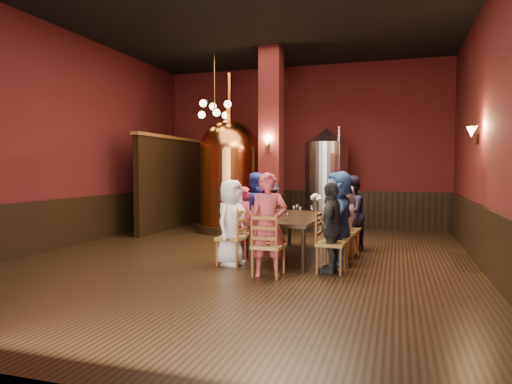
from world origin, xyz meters
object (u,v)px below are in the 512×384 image
(person_1, at_px, (246,222))
(person_0, at_px, (231,222))
(person_2, at_px, (258,212))
(copper_kettle, at_px, (229,174))
(rose_vase, at_px, (316,200))
(steel_vessel, at_px, (326,180))
(dining_table, at_px, (295,220))

(person_1, bearing_deg, person_0, 173.07)
(person_0, distance_m, person_2, 1.33)
(person_0, distance_m, copper_kettle, 4.15)
(copper_kettle, distance_m, rose_vase, 3.21)
(person_1, xyz_separation_m, rose_vase, (1.07, 1.28, 0.35))
(steel_vessel, bearing_deg, rose_vase, -85.72)
(person_1, bearing_deg, rose_vase, -44.02)
(dining_table, distance_m, person_0, 1.31)
(person_2, xyz_separation_m, steel_vessel, (0.84, 3.29, 0.56))
(steel_vessel, bearing_deg, person_0, -101.10)
(dining_table, bearing_deg, steel_vessel, 92.81)
(steel_vessel, relative_size, rose_vase, 7.08)
(person_1, relative_size, rose_vase, 3.44)
(person_0, relative_size, copper_kettle, 0.36)
(rose_vase, bearing_deg, person_2, -149.24)
(dining_table, height_order, person_0, person_0)
(dining_table, height_order, copper_kettle, copper_kettle)
(person_1, distance_m, copper_kettle, 3.58)
(person_2, height_order, steel_vessel, steel_vessel)
(person_2, distance_m, rose_vase, 1.23)
(person_2, height_order, rose_vase, person_2)
(dining_table, xyz_separation_m, steel_vessel, (0.01, 3.66, 0.64))
(person_2, distance_m, steel_vessel, 3.44)
(person_1, bearing_deg, steel_vessel, -16.46)
(copper_kettle, relative_size, rose_vase, 10.74)
(dining_table, distance_m, person_1, 0.91)
(copper_kettle, distance_m, steel_vessel, 2.50)
(person_1, height_order, steel_vessel, steel_vessel)
(person_0, relative_size, person_1, 1.11)
(dining_table, bearing_deg, rose_vase, 81.15)
(dining_table, relative_size, person_1, 1.89)
(person_2, height_order, copper_kettle, copper_kettle)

